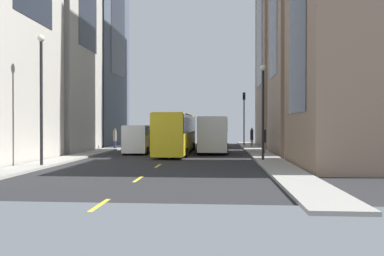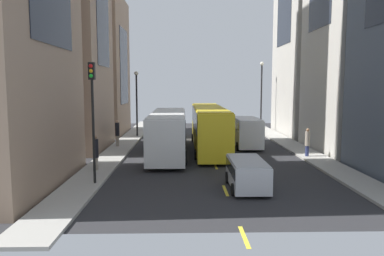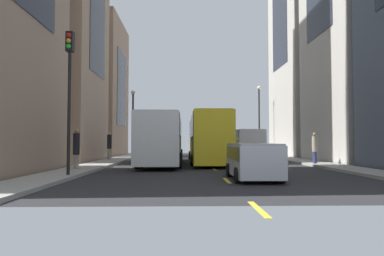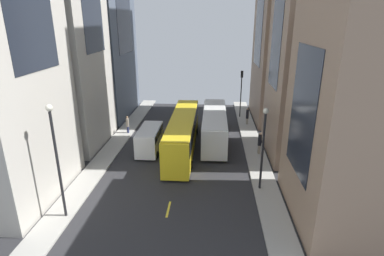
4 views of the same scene
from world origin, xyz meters
name	(u,v)px [view 2 (image 2 of 4)]	position (x,y,z in m)	size (l,w,h in m)	color
ground_plane	(207,145)	(0.00, 0.00, 0.00)	(41.17, 41.17, 0.00)	#28282B
sidewalk_west	(124,145)	(-7.55, 0.00, 0.07)	(2.06, 44.00, 0.15)	#9E9B93
sidewalk_east	(290,144)	(7.55, 0.00, 0.07)	(2.06, 44.00, 0.15)	#9E9B93
lane_stripe_0	(244,237)	(0.00, -21.00, 0.01)	(0.16, 2.00, 0.01)	yellow
lane_stripe_1	(225,191)	(0.00, -15.00, 0.01)	(0.16, 2.00, 0.01)	yellow
lane_stripe_2	(216,166)	(0.00, -9.00, 0.01)	(0.16, 2.00, 0.01)	yellow
lane_stripe_3	(209,151)	(0.00, -3.00, 0.01)	(0.16, 2.00, 0.01)	yellow
lane_stripe_4	(205,140)	(0.00, 3.00, 0.01)	(0.16, 2.00, 0.01)	yellow
lane_stripe_5	(202,133)	(0.00, 9.00, 0.01)	(0.16, 2.00, 0.01)	yellow
lane_stripe_6	(200,127)	(0.00, 15.00, 0.01)	(0.16, 2.00, 0.01)	yellow
lane_stripe_7	(198,123)	(0.00, 21.00, 0.01)	(0.16, 2.00, 0.01)	yellow
building_west_2	(80,66)	(-13.70, 8.88, 7.53)	(9.92, 9.43, 15.05)	#937760
city_bus_white	(168,130)	(-3.31, -4.92, 2.01)	(2.81, 12.22, 3.35)	silver
streetcar_yellow	(209,124)	(0.00, -2.16, 2.13)	(2.70, 14.65, 3.59)	yellow
delivery_van_white	(247,130)	(3.38, -1.29, 1.51)	(2.25, 5.16, 2.58)	white
car_silver_0	(247,172)	(1.16, -14.67, 0.91)	(1.94, 4.00, 1.54)	#B7BABF
pedestrian_crossing_mid	(117,132)	(-7.89, -1.20, 1.36)	(0.36, 0.36, 2.28)	gray
pedestrian_waiting_curb	(307,141)	(7.06, -6.31, 1.25)	(0.36, 0.36, 2.08)	navy
pedestrian_walking_far	(96,152)	(-7.60, -10.61, 1.28)	(0.35, 0.35, 2.14)	gray
traffic_light_near_corner	(92,101)	(-6.92, -13.87, 4.57)	(0.32, 0.44, 6.41)	black
streetlamp_near	(261,89)	(7.02, 10.43, 4.99)	(0.44, 0.44, 8.03)	black
streetlamp_far	(137,96)	(-7.02, 5.75, 4.31)	(0.44, 0.44, 6.75)	black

